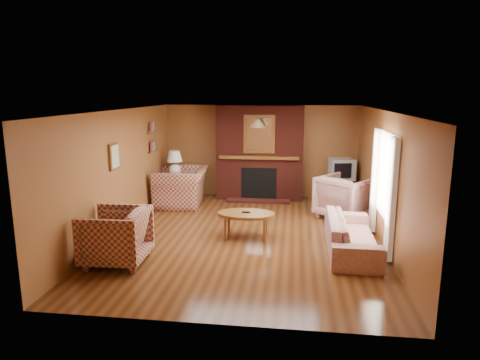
# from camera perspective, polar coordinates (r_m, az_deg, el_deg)

# --- Properties ---
(floor) EXTENTS (6.50, 6.50, 0.00)m
(floor) POSITION_cam_1_polar(r_m,az_deg,el_deg) (8.36, 0.90, -7.42)
(floor) COLOR #45230E
(floor) RESTS_ON ground
(ceiling) EXTENTS (6.50, 6.50, 0.00)m
(ceiling) POSITION_cam_1_polar(r_m,az_deg,el_deg) (7.90, 0.95, 9.25)
(ceiling) COLOR silver
(ceiling) RESTS_ON wall_back
(wall_back) EXTENTS (6.50, 0.00, 6.50)m
(wall_back) POSITION_cam_1_polar(r_m,az_deg,el_deg) (11.24, 2.77, 3.83)
(wall_back) COLOR brown
(wall_back) RESTS_ON floor
(wall_front) EXTENTS (6.50, 0.00, 6.50)m
(wall_front) POSITION_cam_1_polar(r_m,az_deg,el_deg) (4.93, -3.31, -6.53)
(wall_front) COLOR brown
(wall_front) RESTS_ON floor
(wall_left) EXTENTS (0.00, 6.50, 6.50)m
(wall_left) POSITION_cam_1_polar(r_m,az_deg,el_deg) (8.68, -15.71, 1.05)
(wall_left) COLOR brown
(wall_left) RESTS_ON floor
(wall_right) EXTENTS (0.00, 6.50, 6.50)m
(wall_right) POSITION_cam_1_polar(r_m,az_deg,el_deg) (8.16, 18.65, 0.22)
(wall_right) COLOR brown
(wall_right) RESTS_ON floor
(fireplace) EXTENTS (2.20, 0.82, 2.40)m
(fireplace) POSITION_cam_1_polar(r_m,az_deg,el_deg) (10.98, 2.66, 3.55)
(fireplace) COLOR #4E1811
(fireplace) RESTS_ON floor
(window_right) EXTENTS (0.10, 1.85, 2.00)m
(window_right) POSITION_cam_1_polar(r_m,az_deg,el_deg) (7.97, 18.55, -0.58)
(window_right) COLOR beige
(window_right) RESTS_ON wall_right
(bookshelf) EXTENTS (0.09, 0.55, 0.71)m
(bookshelf) POSITION_cam_1_polar(r_m,az_deg,el_deg) (10.35, -11.49, 5.53)
(bookshelf) COLOR brown
(bookshelf) RESTS_ON wall_left
(botanical_print) EXTENTS (0.05, 0.40, 0.50)m
(botanical_print) POSITION_cam_1_polar(r_m,az_deg,el_deg) (8.34, -16.43, 3.03)
(botanical_print) COLOR brown
(botanical_print) RESTS_ON wall_left
(pendant_light) EXTENTS (0.36, 0.36, 0.48)m
(pendant_light) POSITION_cam_1_polar(r_m,az_deg,el_deg) (10.21, 2.39, 7.55)
(pendant_light) COLOR black
(pendant_light) RESTS_ON ceiling
(plaid_loveseat) EXTENTS (1.33, 1.49, 0.90)m
(plaid_loveseat) POSITION_cam_1_polar(r_m,az_deg,el_deg) (10.59, -7.80, -0.87)
(plaid_loveseat) COLOR maroon
(plaid_loveseat) RESTS_ON floor
(plaid_armchair) EXTENTS (1.02, 1.00, 0.90)m
(plaid_armchair) POSITION_cam_1_polar(r_m,az_deg,el_deg) (7.23, -16.25, -7.23)
(plaid_armchair) COLOR maroon
(plaid_armchair) RESTS_ON floor
(floral_sofa) EXTENTS (0.85, 2.09, 0.61)m
(floral_sofa) POSITION_cam_1_polar(r_m,az_deg,el_deg) (7.74, 14.64, -7.01)
(floral_sofa) COLOR #C0AD95
(floral_sofa) RESTS_ON floor
(floral_armchair) EXTENTS (1.43, 1.44, 0.94)m
(floral_armchair) POSITION_cam_1_polar(r_m,az_deg,el_deg) (9.66, 13.79, -2.21)
(floral_armchair) COLOR #C0AD95
(floral_armchair) RESTS_ON floor
(coffee_table) EXTENTS (1.09, 0.68, 0.52)m
(coffee_table) POSITION_cam_1_polar(r_m,az_deg,el_deg) (8.10, 0.83, -4.73)
(coffee_table) COLOR brown
(coffee_table) RESTS_ON floor
(side_table) EXTENTS (0.52, 0.52, 0.65)m
(side_table) POSITION_cam_1_polar(r_m,az_deg,el_deg) (10.99, -8.60, -1.12)
(side_table) COLOR brown
(side_table) RESTS_ON floor
(table_lamp) EXTENTS (0.39, 0.39, 0.64)m
(table_lamp) POSITION_cam_1_polar(r_m,az_deg,el_deg) (10.86, -8.71, 2.40)
(table_lamp) COLOR white
(table_lamp) RESTS_ON side_table
(tv_stand) EXTENTS (0.58, 0.53, 0.61)m
(tv_stand) POSITION_cam_1_polar(r_m,az_deg,el_deg) (10.99, 13.26, -1.40)
(tv_stand) COLOR black
(tv_stand) RESTS_ON floor
(crt_tv) EXTENTS (0.65, 0.65, 0.51)m
(crt_tv) POSITION_cam_1_polar(r_m,az_deg,el_deg) (10.87, 13.40, 1.48)
(crt_tv) COLOR #9DA0A4
(crt_tv) RESTS_ON tv_stand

